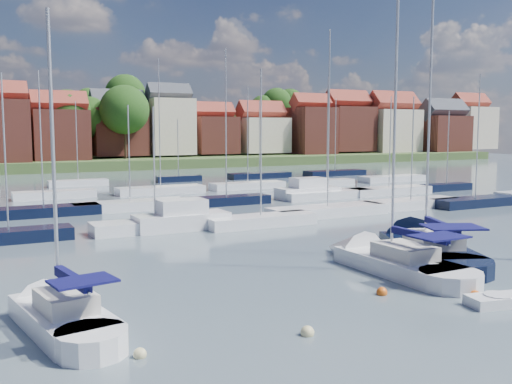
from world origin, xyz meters
TOP-DOWN VIEW (x-y plane):
  - ground at (0.00, 40.00)m, footprint 260.00×260.00m
  - sailboat_left at (-16.75, 2.55)m, footprint 3.88×9.47m
  - sailboat_centre at (0.20, 3.98)m, footprint 3.08×11.27m
  - sailboat_navy at (4.76, 6.02)m, footprint 8.13×13.19m
  - tender at (0.12, -3.67)m, footprint 2.81×1.74m
  - buoy_a at (-14.81, -2.11)m, footprint 0.44×0.44m
  - buoy_b at (-8.89, -2.92)m, footprint 0.50×0.50m
  - buoy_c at (-3.16, -0.16)m, footprint 0.49×0.49m
  - buoy_d at (0.13, -2.47)m, footprint 0.49×0.49m
  - buoy_e at (6.53, 6.28)m, footprint 0.54×0.54m
  - marina_field at (1.91, 35.15)m, footprint 79.62×41.41m
  - far_shore_town at (2.23, 132.67)m, footprint 212.46×90.00m

SIDE VIEW (x-z plane):
  - ground at x=0.00m, z-range 0.00..0.00m
  - buoy_a at x=-14.81m, z-range -0.22..0.22m
  - buoy_b at x=-8.89m, z-range -0.25..0.25m
  - buoy_c at x=-3.16m, z-range -0.25..0.25m
  - buoy_d at x=0.13m, z-range -0.25..0.25m
  - buoy_e at x=6.53m, z-range -0.27..0.27m
  - tender at x=0.12m, z-range -0.06..0.50m
  - sailboat_navy at x=4.76m, z-range -8.54..9.24m
  - sailboat_centre at x=0.20m, z-range -7.29..8.00m
  - sailboat_left at x=-16.75m, z-range -5.94..6.68m
  - marina_field at x=1.91m, z-range -7.53..8.40m
  - far_shore_town at x=2.23m, z-range -6.53..15.74m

